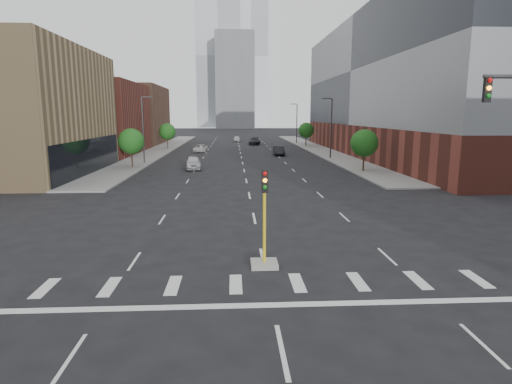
{
  "coord_description": "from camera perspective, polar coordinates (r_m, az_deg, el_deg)",
  "views": [
    {
      "loc": [
        -1.37,
        -9.29,
        6.75
      ],
      "look_at": [
        -0.1,
        13.91,
        2.5
      ],
      "focal_mm": 30.0,
      "sensor_mm": 36.0,
      "label": 1
    }
  ],
  "objects": [
    {
      "name": "median_traffic_signal",
      "position": [
        19.2,
        1.12,
        -7.15
      ],
      "size": [
        1.2,
        1.2,
        4.4
      ],
      "color": "#999993",
      "rests_on": "ground"
    },
    {
      "name": "streetlight_left",
      "position": [
        60.52,
        -14.76,
        8.38
      ],
      "size": [
        1.6,
        0.22,
        9.07
      ],
      "color": "#2D2D30",
      "rests_on": "ground"
    },
    {
      "name": "tower_mid",
      "position": [
        209.85,
        -2.84,
        14.52
      ],
      "size": [
        18.0,
        18.0,
        44.0
      ],
      "primitive_type": "cube",
      "color": "slate",
      "rests_on": "ground"
    },
    {
      "name": "tower_right",
      "position": [
        271.57,
        -0.74,
        17.4
      ],
      "size": [
        20.0,
        20.0,
        80.0
      ],
      "primitive_type": "cube",
      "color": "#B2B7BC",
      "rests_on": "ground"
    },
    {
      "name": "car_distant",
      "position": [
        106.33,
        -2.59,
        7.09
      ],
      "size": [
        1.7,
        4.14,
        1.41
      ],
      "primitive_type": "imported",
      "rotation": [
        0.0,
        0.0,
        0.01
      ],
      "color": "silver",
      "rests_on": "ground"
    },
    {
      "name": "sidewalk_left_far",
      "position": [
        84.66,
        -12.44,
        5.6
      ],
      "size": [
        5.0,
        92.0,
        0.15
      ],
      "primitive_type": "cube",
      "color": "gray",
      "rests_on": "ground"
    },
    {
      "name": "building_right_main",
      "position": [
        75.98,
        21.41,
        12.88
      ],
      "size": [
        24.0,
        70.0,
        22.0
      ],
      "color": "brown",
      "rests_on": "ground"
    },
    {
      "name": "tree_left_near",
      "position": [
        55.84,
        -16.3,
        6.51
      ],
      "size": [
        3.2,
        3.2,
        4.85
      ],
      "color": "#382619",
      "rests_on": "ground"
    },
    {
      "name": "streetlight_right_b",
      "position": [
        100.4,
        5.41,
        9.33
      ],
      "size": [
        1.6,
        0.22,
        9.07
      ],
      "color": "#2D2D30",
      "rests_on": "ground"
    },
    {
      "name": "car_deep_right",
      "position": [
        95.63,
        -0.17,
        6.81
      ],
      "size": [
        3.01,
        5.89,
        1.64
      ],
      "primitive_type": "imported",
      "rotation": [
        0.0,
        0.0,
        -0.13
      ],
      "color": "black",
      "rests_on": "ground"
    },
    {
      "name": "building_left_far_b",
      "position": [
        104.61,
        -17.86,
        9.74
      ],
      "size": [
        20.0,
        24.0,
        13.0
      ],
      "primitive_type": "cube",
      "color": "brown",
      "rests_on": "ground"
    },
    {
      "name": "tree_right_far",
      "position": [
        90.67,
        6.7,
        8.17
      ],
      "size": [
        3.2,
        3.2,
        4.85
      ],
      "color": "#382619",
      "rests_on": "ground"
    },
    {
      "name": "tree_left_far",
      "position": [
        85.3,
        -11.76,
        7.9
      ],
      "size": [
        3.2,
        3.2,
        4.85
      ],
      "color": "#382619",
      "rests_on": "ground"
    },
    {
      "name": "car_near_left",
      "position": [
        53.48,
        -8.41,
        3.88
      ],
      "size": [
        2.45,
        4.96,
        1.62
      ],
      "primitive_type": "imported",
      "rotation": [
        0.0,
        0.0,
        0.12
      ],
      "color": "#B5B5BA",
      "rests_on": "ground"
    },
    {
      "name": "sidewalk_right_far",
      "position": [
        85.15,
        8.01,
        5.77
      ],
      "size": [
        5.0,
        92.0,
        0.15
      ],
      "primitive_type": "cube",
      "color": "gray",
      "rests_on": "ground"
    },
    {
      "name": "car_mid_right",
      "position": [
        71.05,
        3.04,
        5.52
      ],
      "size": [
        1.66,
        4.71,
        1.55
      ],
      "primitive_type": "imported",
      "rotation": [
        0.0,
        0.0,
        -0.0
      ],
      "color": "black",
      "rests_on": "ground"
    },
    {
      "name": "car_far_left",
      "position": [
        77.87,
        -7.42,
        5.8
      ],
      "size": [
        2.51,
        4.92,
        1.33
      ],
      "primitive_type": "imported",
      "rotation": [
        0.0,
        0.0,
        -0.06
      ],
      "color": "silver",
      "rests_on": "ground"
    },
    {
      "name": "tree_right_near",
      "position": [
        51.74,
        14.25,
        6.33
      ],
      "size": [
        3.2,
        3.2,
        4.85
      ],
      "color": "#382619",
      "rests_on": "ground"
    },
    {
      "name": "streetlight_right_a",
      "position": [
        65.99,
        9.93,
        8.7
      ],
      "size": [
        1.6,
        0.22,
        9.07
      ],
      "color": "#2D2D30",
      "rests_on": "ground"
    },
    {
      "name": "building_left_far_a",
      "position": [
        79.7,
        -22.56,
        9.05
      ],
      "size": [
        20.0,
        22.0,
        12.0
      ],
      "primitive_type": "cube",
      "color": "brown",
      "rests_on": "ground"
    },
    {
      "name": "tower_left",
      "position": [
        231.12,
        -4.98,
        17.35
      ],
      "size": [
        22.0,
        22.0,
        70.0
      ],
      "primitive_type": "cube",
      "color": "#B2B7BC",
      "rests_on": "ground"
    }
  ]
}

